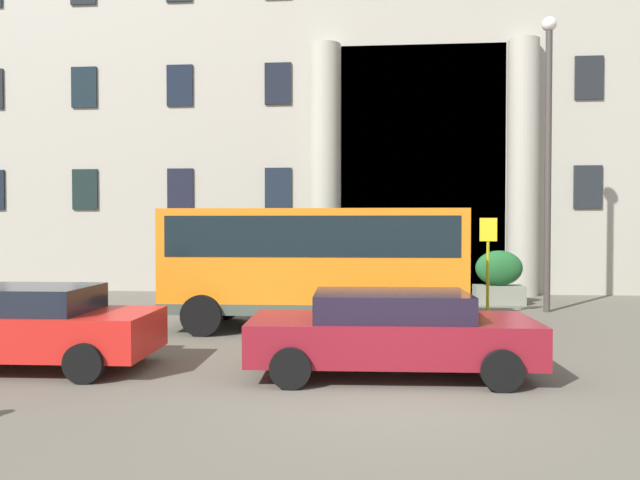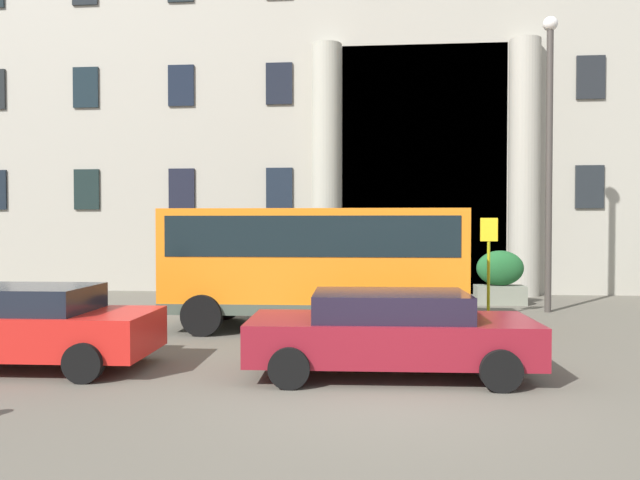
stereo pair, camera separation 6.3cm
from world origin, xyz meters
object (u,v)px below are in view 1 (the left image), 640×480
Objects in this scene: hedge_planter_far_east at (281,277)px; hedge_planter_entrance_left at (499,278)px; parked_compact_extra at (18,325)px; white_taxi_kerbside at (391,331)px; bus_stop_sign at (488,256)px; scooter_by_planter at (6,321)px; lamppost_plaza_centre at (548,142)px; orange_minibus at (315,257)px.

hedge_planter_entrance_left reaches higher than hedge_planter_far_east.
white_taxi_kerbside is (6.25, 0.05, -0.02)m from parked_compact_extra.
bus_stop_sign is 11.00m from parked_compact_extra.
lamppost_plaza_centre is at bearing 11.64° from scooter_by_planter.
parked_compact_extra is 0.57× the size of lamppost_plaza_centre.
orange_minibus is at bearing 8.43° from scooter_by_planter.
hedge_planter_entrance_left is at bearing 42.21° from parked_compact_extra.
white_taxi_kerbside is (-3.56, -9.24, -0.09)m from hedge_planter_entrance_left.
parked_compact_extra is 6.26m from white_taxi_kerbside.
bus_stop_sign is 11.34m from scooter_by_planter.
lamppost_plaza_centre is at bearing 34.11° from parked_compact_extra.
scooter_by_planter is at bearing 163.07° from white_taxi_kerbside.
hedge_planter_far_east is (-1.56, 5.18, -0.89)m from orange_minibus.
scooter_by_planter is (-6.14, -2.35, -1.20)m from orange_minibus.
hedge_planter_entrance_left is 13.42m from scooter_by_planter.
orange_minibus is at bearing -156.59° from bus_stop_sign.
hedge_planter_far_east is 8.82m from scooter_by_planter.
scooter_by_planter is at bearing -121.32° from hedge_planter_far_east.
hedge_planter_far_east is at bearing 176.96° from hedge_planter_entrance_left.
hedge_planter_far_east is 10.13m from parked_compact_extra.
parked_compact_extra reaches higher than white_taxi_kerbside.
orange_minibus is at bearing -73.29° from hedge_planter_far_east.
white_taxi_kerbside is 8.05m from scooter_by_planter.
hedge_planter_far_east is at bearing 105.47° from orange_minibus.
bus_stop_sign is 6.80m from hedge_planter_far_east.
hedge_planter_entrance_left is (5.20, 4.82, -0.87)m from orange_minibus.
hedge_planter_far_east is at bearing 71.17° from parked_compact_extra.
hedge_planter_entrance_left is (0.88, 2.95, -0.82)m from bus_stop_sign.
white_taxi_kerbside is (3.19, -9.60, -0.06)m from hedge_planter_far_east.
orange_minibus is 7.14m from hedge_planter_entrance_left.
orange_minibus is 4.33× the size of hedge_planter_far_east.
bus_stop_sign reaches higher than scooter_by_planter.
parked_compact_extra is at bearing -144.61° from bus_stop_sign.
orange_minibus is 4.71m from bus_stop_sign.
lamppost_plaza_centre reaches higher than bus_stop_sign.
orange_minibus reaches higher than hedge_planter_entrance_left.
bus_stop_sign reaches higher than hedge_planter_far_east.
hedge_planter_entrance_left is at bearing 19.79° from scooter_by_planter.
hedge_planter_entrance_left reaches higher than parked_compact_extra.
orange_minibus is 6.50m from parked_compact_extra.
hedge_planter_entrance_left is 4.35m from lamppost_plaza_centre.
orange_minibus is 5.48m from hedge_planter_far_east.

